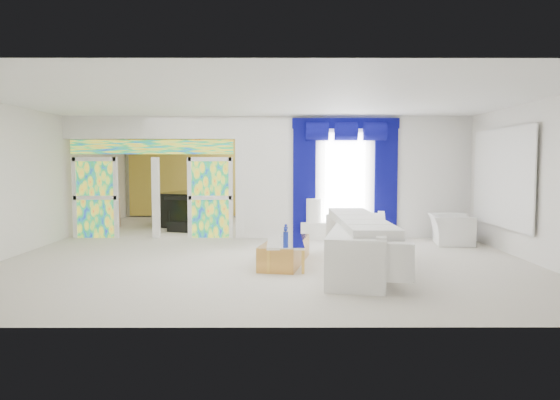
{
  "coord_description": "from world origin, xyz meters",
  "views": [
    {
      "loc": [
        0.28,
        -11.68,
        1.86
      ],
      "look_at": [
        0.3,
        -1.2,
        1.1
      ],
      "focal_mm": 32.91,
      "sensor_mm": 36.0,
      "label": 1
    }
  ],
  "objects_px": {
    "coffee_table": "(285,252)",
    "armchair": "(451,229)",
    "console_table": "(326,231)",
    "grand_piano": "(193,209)",
    "white_sofa": "(361,245)"
  },
  "relations": [
    {
      "from": "coffee_table",
      "to": "armchair",
      "type": "relative_size",
      "value": 1.84
    },
    {
      "from": "console_table",
      "to": "grand_piano",
      "type": "height_order",
      "value": "grand_piano"
    },
    {
      "from": "console_table",
      "to": "grand_piano",
      "type": "xyz_separation_m",
      "value": [
        -3.73,
        2.86,
        0.29
      ]
    },
    {
      "from": "white_sofa",
      "to": "armchair",
      "type": "relative_size",
      "value": 3.91
    },
    {
      "from": "console_table",
      "to": "armchair",
      "type": "bearing_deg",
      "value": -16.48
    },
    {
      "from": "armchair",
      "to": "grand_piano",
      "type": "height_order",
      "value": "grand_piano"
    },
    {
      "from": "white_sofa",
      "to": "armchair",
      "type": "xyz_separation_m",
      "value": [
        2.48,
        2.55,
        -0.05
      ]
    },
    {
      "from": "coffee_table",
      "to": "grand_piano",
      "type": "height_order",
      "value": "grand_piano"
    },
    {
      "from": "white_sofa",
      "to": "coffee_table",
      "type": "xyz_separation_m",
      "value": [
        -1.35,
        0.3,
        -0.17
      ]
    },
    {
      "from": "console_table",
      "to": "coffee_table",
      "type": "bearing_deg",
      "value": -108.62
    },
    {
      "from": "armchair",
      "to": "white_sofa",
      "type": "bearing_deg",
      "value": 144.46
    },
    {
      "from": "coffee_table",
      "to": "console_table",
      "type": "bearing_deg",
      "value": 71.38
    },
    {
      "from": "grand_piano",
      "to": "console_table",
      "type": "bearing_deg",
      "value": -18.36
    },
    {
      "from": "armchair",
      "to": "coffee_table",
      "type": "bearing_deg",
      "value": 129.11
    },
    {
      "from": "console_table",
      "to": "armchair",
      "type": "distance_m",
      "value": 2.92
    }
  ]
}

